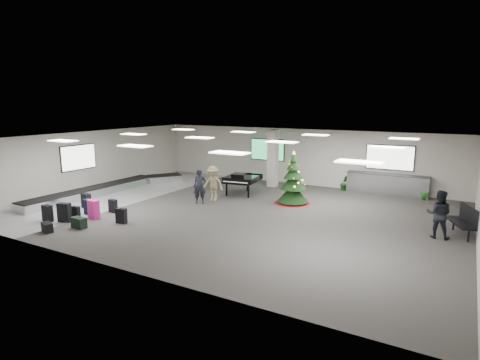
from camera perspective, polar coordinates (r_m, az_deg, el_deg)
The scene contains 22 objects.
ground at distance 17.55m, azimuth -0.23°, elevation -4.51°, with size 18.00×18.00×0.00m, color #383533.
room_envelope at distance 17.84m, azimuth -0.22°, elevation 3.39°, with size 18.02×14.02×3.21m.
baggage_carousel at distance 22.31m, azimuth -18.07°, elevation -1.14°, with size 2.28×9.71×0.43m.
service_counter at distance 21.97m, azimuth 20.17°, elevation -0.57°, with size 4.05×0.65×1.08m.
suitcase_0 at distance 17.43m, azimuth -23.69°, elevation -4.26°, with size 0.55×0.41×0.79m.
suitcase_1 at distance 17.56m, azimuth -22.36°, elevation -4.39°, with size 0.40×0.26×0.59m.
pink_suitcase at distance 17.49m, azimuth -20.11°, elevation -3.94°, with size 0.54×0.37×0.80m.
suitcase_3 at distance 18.22m, azimuth -17.62°, elevation -3.52°, with size 0.40×0.24×0.59m.
navy_suitcase at distance 18.18m, azimuth -20.65°, elevation -3.62°, with size 0.43×0.26×0.67m.
suitcase_5 at distance 17.81m, azimuth -25.70°, elevation -4.29°, with size 0.46×0.28×0.68m.
green_duffel at distance 16.46m, azimuth -21.95°, elevation -5.65°, with size 0.62×0.34×0.43m.
suitcase_7 at distance 16.51m, azimuth -16.53°, elevation -4.89°, with size 0.45×0.28×0.62m.
suitcase_8 at distance 19.32m, azimuth -21.04°, elevation -2.78°, with size 0.49×0.34×0.69m.
black_duffel at distance 16.43m, azimuth -25.74°, elevation -6.09°, with size 0.59×0.45×0.36m.
christmas_tree at distance 18.94m, azimuth 7.56°, elevation -0.78°, with size 1.76×1.76×2.50m.
grand_piano at distance 20.69m, azimuth 0.30°, elevation 0.16°, with size 1.76×2.15×1.13m.
bench at distance 16.32m, azimuth 29.40°, elevation -4.95°, with size 1.18×1.79×1.07m.
traveler_a at distance 18.83m, azimuth -5.74°, elevation -0.96°, with size 0.59×0.39×1.62m, color black.
traveler_b at distance 19.34m, azimuth -3.85°, elevation -0.50°, with size 1.09×0.63×1.69m, color #91845A.
traveler_bench at distance 15.64m, azimuth 26.44°, elevation -4.39°, with size 0.83×0.65×1.71m, color black.
potted_plant_left at distance 22.29m, azimuth 14.62°, elevation -0.41°, with size 0.47×0.38×0.85m, color #143912.
potted_plant_right at distance 21.63m, azimuth 24.82°, elevation -1.34°, with size 0.51×0.51×0.90m, color #143912.
Camera 1 is at (8.46, -14.64, 4.69)m, focal length 30.00 mm.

